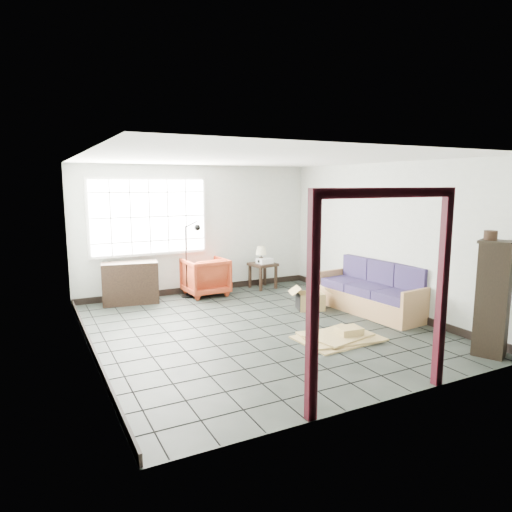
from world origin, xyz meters
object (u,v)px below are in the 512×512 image
futon_sofa (374,294)px  armchair (205,275)px  side_table (263,267)px  tall_shelf (493,298)px

futon_sofa → armchair: bearing=125.8°
armchair → side_table: armchair is taller
tall_shelf → futon_sofa: bearing=64.3°
armchair → tall_shelf: size_ratio=0.55×
side_table → futon_sofa: bearing=-70.7°
futon_sofa → tall_shelf: size_ratio=1.35×
futon_sofa → armchair: futon_sofa is taller
armchair → tall_shelf: tall_shelf is taller
futon_sofa → tall_shelf: 2.34m
armchair → tall_shelf: 5.27m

